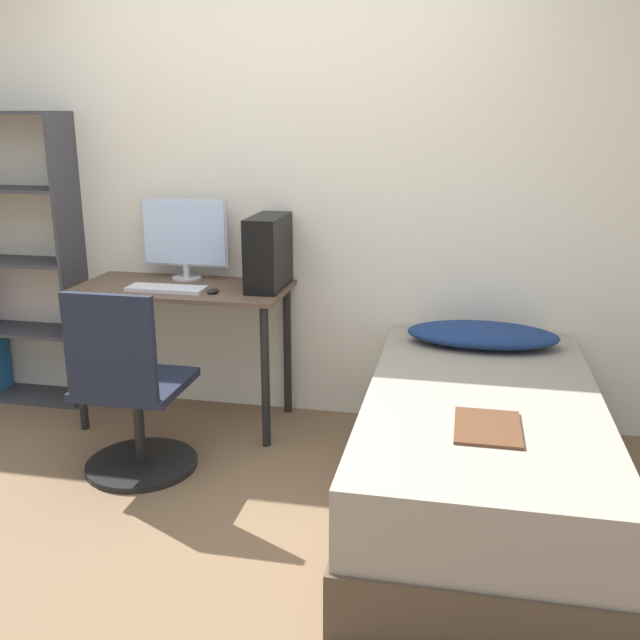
{
  "coord_description": "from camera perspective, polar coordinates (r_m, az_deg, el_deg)",
  "views": [
    {
      "loc": [
        0.99,
        -2.27,
        1.64
      ],
      "look_at": [
        0.36,
        0.78,
        0.75
      ],
      "focal_mm": 40.0,
      "sensor_mm": 36.0,
      "label": 1
    }
  ],
  "objects": [
    {
      "name": "mouse",
      "position": [
        3.69,
        -8.56,
        2.31
      ],
      "size": [
        0.06,
        0.09,
        0.02
      ],
      "color": "black",
      "rests_on": "desk"
    },
    {
      "name": "wall_back",
      "position": [
        3.92,
        -3.12,
        10.23
      ],
      "size": [
        8.0,
        0.05,
        2.5
      ],
      "color": "silver",
      "rests_on": "ground_plane"
    },
    {
      "name": "office_chair",
      "position": [
        3.45,
        -14.84,
        -6.57
      ],
      "size": [
        0.53,
        0.53,
        0.92
      ],
      "color": "black",
      "rests_on": "ground_plane"
    },
    {
      "name": "pillow",
      "position": [
        3.65,
        12.86,
        -1.16
      ],
      "size": [
        0.75,
        0.36,
        0.11
      ],
      "color": "navy",
      "rests_on": "bed"
    },
    {
      "name": "bed",
      "position": [
        3.14,
        12.65,
        -10.4
      ],
      "size": [
        0.98,
        1.85,
        0.54
      ],
      "color": "#4C3D2D",
      "rests_on": "ground_plane"
    },
    {
      "name": "keyboard",
      "position": [
        3.78,
        -12.19,
        2.46
      ],
      "size": [
        0.41,
        0.14,
        0.02
      ],
      "color": "silver",
      "rests_on": "desk"
    },
    {
      "name": "desk",
      "position": [
        3.9,
        -10.85,
        0.88
      ],
      "size": [
        1.13,
        0.55,
        0.77
      ],
      "color": "brown",
      "rests_on": "ground_plane"
    },
    {
      "name": "ground_plane",
      "position": [
        2.97,
        -10.44,
        -17.82
      ],
      "size": [
        14.0,
        14.0,
        0.0
      ],
      "primitive_type": "plane",
      "color": "brown"
    },
    {
      "name": "pc_tower",
      "position": [
        3.74,
        -4.15,
        5.43
      ],
      "size": [
        0.16,
        0.39,
        0.38
      ],
      "color": "black",
      "rests_on": "desk"
    },
    {
      "name": "magazine",
      "position": [
        2.71,
        13.26,
        -8.35
      ],
      "size": [
        0.24,
        0.32,
        0.01
      ],
      "color": "#56331E",
      "rests_on": "bed"
    },
    {
      "name": "monitor",
      "position": [
        4.0,
        -10.77,
        6.64
      ],
      "size": [
        0.49,
        0.16,
        0.44
      ],
      "color": "#B7B7BC",
      "rests_on": "desk"
    }
  ]
}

